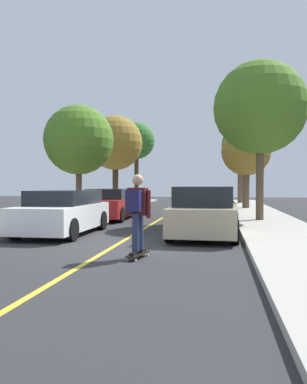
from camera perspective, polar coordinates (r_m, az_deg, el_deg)
ground at (r=9.97m, az=-5.92°, el=-7.91°), size 80.00×80.00×0.00m
sidewalk_right at (r=9.80m, az=20.80°, el=-7.71°), size 2.54×56.00×0.14m
center_line at (r=13.83m, az=-1.53°, el=-5.37°), size 0.12×39.20×0.01m
parked_car_left_nearest at (r=12.76m, az=-12.78°, el=-2.84°), size 1.87×4.25×1.38m
parked_car_left_near at (r=17.92m, az=-6.20°, el=-1.75°), size 1.95×4.40×1.36m
parked_car_right_nearest at (r=11.86m, az=7.45°, el=-2.92°), size 2.06×4.14×1.50m
parked_car_right_near at (r=17.86m, az=8.10°, el=-1.62°), size 2.05×4.57×1.46m
street_tree_left_nearest at (r=20.04m, az=-10.69°, el=7.31°), size 3.42×3.42×5.32m
street_tree_left_near at (r=26.77m, az=-5.49°, el=6.98°), size 3.62×3.62×6.00m
street_tree_left_far at (r=33.50m, az=-2.46°, el=7.27°), size 3.05×3.05×6.61m
street_tree_right_nearest at (r=16.82m, az=15.06°, el=11.57°), size 3.73×3.73×6.37m
street_tree_right_near at (r=24.89m, az=13.14°, el=5.69°), size 3.00×3.00×4.96m
street_tree_right_far at (r=31.67m, az=12.34°, el=6.52°), size 2.87×2.87×5.93m
fire_hydrant at (r=15.80m, az=-14.19°, el=-2.84°), size 0.20×0.20×0.70m
skateboard at (r=8.47m, az=-2.27°, el=-8.91°), size 0.38×0.87×0.10m
skateboarder at (r=8.32m, az=-2.37°, el=-2.43°), size 0.59×0.71×1.67m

